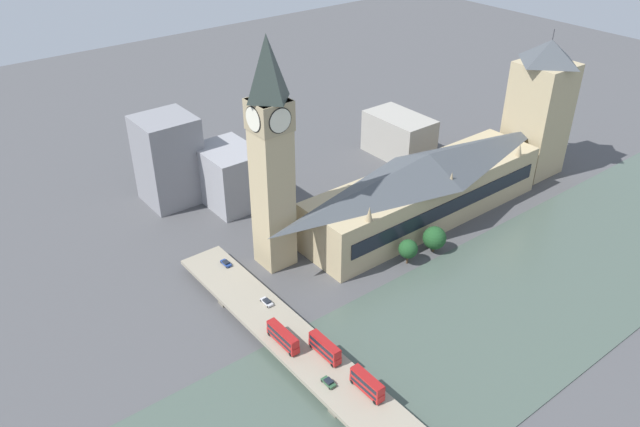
# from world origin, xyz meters

# --- Properties ---
(ground_plane) EXTENTS (600.00, 600.00, 0.00)m
(ground_plane) POSITION_xyz_m (0.00, 0.00, 0.00)
(ground_plane) COLOR #4C4C4F
(river_water) EXTENTS (59.75, 360.00, 0.30)m
(river_water) POSITION_xyz_m (-35.87, 0.00, 0.15)
(river_water) COLOR #47564C
(river_water) RESTS_ON ground_plane
(parliament_hall) EXTENTS (24.12, 98.82, 26.07)m
(parliament_hall) POSITION_xyz_m (14.83, -8.00, 12.92)
(parliament_hall) COLOR tan
(parliament_hall) RESTS_ON ground_plane
(clock_tower) EXTENTS (11.48, 11.48, 75.31)m
(clock_tower) POSITION_xyz_m (25.74, 50.56, 39.92)
(clock_tower) COLOR tan
(clock_tower) RESTS_ON ground_plane
(victoria_tower) EXTENTS (19.70, 19.70, 59.04)m
(victoria_tower) POSITION_xyz_m (14.88, -71.26, 27.52)
(victoria_tower) COLOR tan
(victoria_tower) RESTS_ON ground_plane
(road_bridge) EXTENTS (151.49, 13.96, 4.12)m
(road_bridge) POSITION_xyz_m (-35.87, 70.69, 3.29)
(road_bridge) COLOR gray
(road_bridge) RESTS_ON ground_plane
(double_decker_bus_lead) EXTENTS (11.83, 2.57, 4.83)m
(double_decker_bus_lead) POSITION_xyz_m (-11.79, 73.87, 6.80)
(double_decker_bus_lead) COLOR red
(double_decker_bus_lead) RESTS_ON road_bridge
(double_decker_bus_mid) EXTENTS (10.87, 2.53, 4.98)m
(double_decker_bus_mid) POSITION_xyz_m (-21.99, 67.71, 6.85)
(double_decker_bus_mid) COLOR red
(double_decker_bus_mid) RESTS_ON road_bridge
(double_decker_bus_rear) EXTENTS (10.20, 2.58, 5.01)m
(double_decker_bus_rear) POSITION_xyz_m (-38.15, 67.41, 6.88)
(double_decker_bus_rear) COLOR red
(double_decker_bus_rear) RESTS_ON road_bridge
(car_northbound_tail) EXTENTS (4.49, 1.88, 1.27)m
(car_northbound_tail) POSITION_xyz_m (4.99, 67.85, 4.77)
(car_northbound_tail) COLOR silver
(car_northbound_tail) RESTS_ON road_bridge
(car_southbound_lead) EXTENTS (4.28, 1.86, 1.27)m
(car_southbound_lead) POSITION_xyz_m (29.00, 67.28, 4.77)
(car_southbound_lead) COLOR navy
(car_southbound_lead) RESTS_ON road_bridge
(car_southbound_mid) EXTENTS (4.01, 1.90, 1.40)m
(car_southbound_mid) POSITION_xyz_m (-30.51, 73.29, 4.81)
(car_southbound_mid) COLOR #2D5638
(car_southbound_mid) RESTS_ON road_bridge
(city_block_west) EXTENTS (29.70, 17.58, 18.36)m
(city_block_west) POSITION_xyz_m (59.21, -37.96, 9.18)
(city_block_west) COLOR #A39E93
(city_block_west) RESTS_ON ground_plane
(city_block_center) EXTENTS (25.40, 19.13, 22.29)m
(city_block_center) POSITION_xyz_m (68.89, 41.53, 11.15)
(city_block_center) COLOR #939399
(city_block_center) RESTS_ON ground_plane
(city_block_east) EXTENTS (20.15, 20.44, 33.85)m
(city_block_east) POSITION_xyz_m (84.51, 58.04, 16.93)
(city_block_east) COLOR gray
(city_block_east) RESTS_ON ground_plane
(tree_embankment_near) EXTENTS (6.38, 6.38, 8.90)m
(tree_embankment_near) POSITION_xyz_m (-1.94, 17.13, 5.68)
(tree_embankment_near) COLOR brown
(tree_embankment_near) RESTS_ON ground_plane
(tree_embankment_mid) EXTENTS (7.92, 7.92, 9.46)m
(tree_embankment_mid) POSITION_xyz_m (-2.53, 5.30, 5.49)
(tree_embankment_mid) COLOR brown
(tree_embankment_mid) RESTS_ON ground_plane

